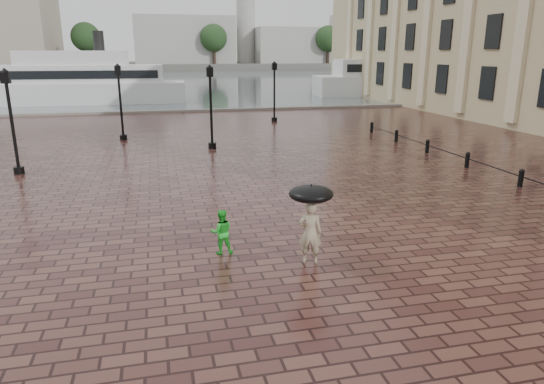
% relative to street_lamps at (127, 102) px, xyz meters
% --- Properties ---
extents(ground, '(300.00, 300.00, 0.00)m').
position_rel_street_lamps_xyz_m(ground, '(1.60, -17.60, -2.33)').
color(ground, '#341917').
rests_on(ground, ground).
extents(harbour_water, '(240.00, 240.00, 0.00)m').
position_rel_street_lamps_xyz_m(harbour_water, '(1.60, 74.40, -2.33)').
color(harbour_water, '#4A545A').
rests_on(harbour_water, ground).
extents(quay_edge, '(80.00, 0.60, 0.30)m').
position_rel_street_lamps_xyz_m(quay_edge, '(1.60, 14.40, -2.33)').
color(quay_edge, slate).
rests_on(quay_edge, ground).
extents(far_shore, '(300.00, 60.00, 2.00)m').
position_rel_street_lamps_xyz_m(far_shore, '(1.60, 142.40, -1.33)').
color(far_shore, '#4C4C47').
rests_on(far_shore, ground).
extents(distant_skyline, '(102.50, 22.00, 33.00)m').
position_rel_street_lamps_xyz_m(distant_skyline, '(49.74, 132.40, 7.13)').
color(distant_skyline, '#9E9C96').
rests_on(distant_skyline, ground).
extents(far_trees, '(188.00, 8.00, 13.50)m').
position_rel_street_lamps_xyz_m(far_trees, '(1.60, 120.40, 7.09)').
color(far_trees, '#2D2119').
rests_on(far_trees, ground).
extents(bollard_row, '(0.22, 21.22, 0.73)m').
position_rel_street_lamps_xyz_m(bollard_row, '(15.60, -11.10, -1.93)').
color(bollard_row, black).
rests_on(bollard_row, ground).
extents(street_lamps, '(21.44, 14.44, 4.40)m').
position_rel_street_lamps_xyz_m(street_lamps, '(0.00, 0.00, 0.00)').
color(street_lamps, black).
rests_on(street_lamps, ground).
extents(adult_pedestrian, '(0.68, 0.56, 1.61)m').
position_rel_street_lamps_xyz_m(adult_pedestrian, '(5.23, -19.60, -1.52)').
color(adult_pedestrian, tan).
rests_on(adult_pedestrian, ground).
extents(child_pedestrian, '(0.60, 0.47, 1.21)m').
position_rel_street_lamps_xyz_m(child_pedestrian, '(3.14, -18.51, -1.72)').
color(child_pedestrian, green).
rests_on(child_pedestrian, ground).
extents(ferry_near, '(22.53, 6.08, 7.34)m').
position_rel_street_lamps_xyz_m(ferry_near, '(-6.35, 24.81, -0.12)').
color(ferry_near, silver).
rests_on(ferry_near, ground).
extents(ferry_far, '(25.59, 8.86, 8.22)m').
position_rel_street_lamps_xyz_m(ferry_far, '(33.62, 26.20, 0.15)').
color(ferry_far, silver).
rests_on(ferry_far, ground).
extents(umbrella, '(1.10, 1.10, 1.12)m').
position_rel_street_lamps_xyz_m(umbrella, '(5.23, -19.60, -0.51)').
color(umbrella, black).
rests_on(umbrella, ground).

